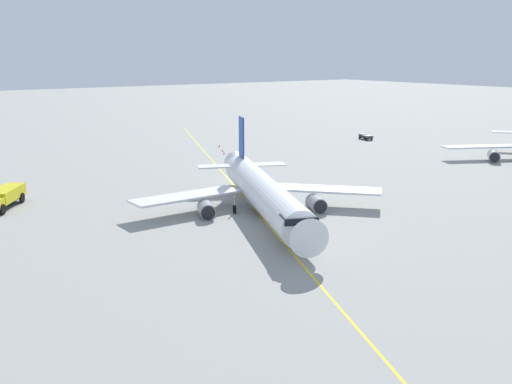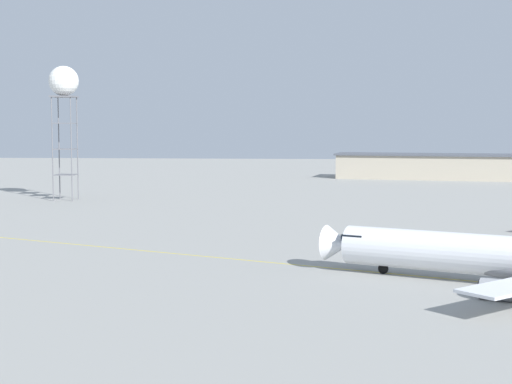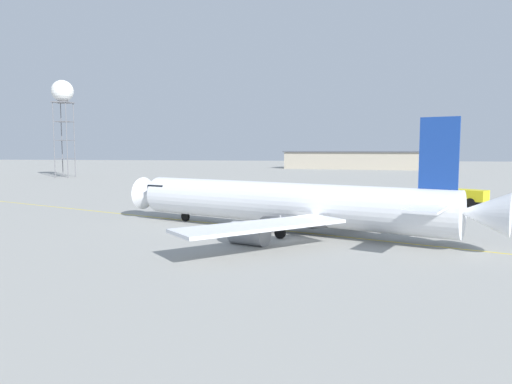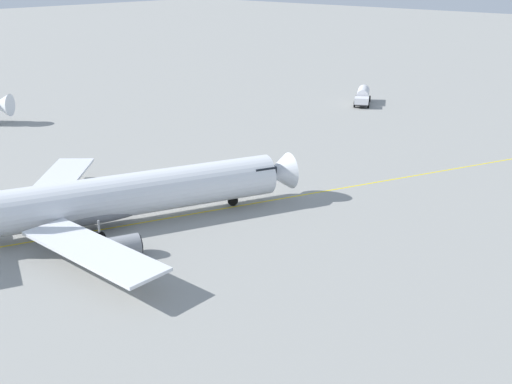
% 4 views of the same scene
% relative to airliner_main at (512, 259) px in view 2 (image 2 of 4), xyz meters
% --- Properties ---
extents(airliner_main, '(31.53, 38.60, 11.21)m').
position_rel_airliner_main_xyz_m(airliner_main, '(0.00, 0.00, 0.00)').
color(airliner_main, white).
rests_on(airliner_main, ground_plane).
extents(radar_tower, '(6.40, 6.40, 28.92)m').
position_rel_airliner_main_xyz_m(radar_tower, '(-83.56, -74.58, 22.11)').
color(radar_tower, slate).
rests_on(radar_tower, ground_plane).
extents(terminal_shed, '(27.21, 68.55, 7.66)m').
position_rel_airliner_main_xyz_m(terminal_shed, '(-157.82, 18.47, 1.06)').
color(terminal_shed, '#B2A893').
rests_on(terminal_shed, ground_plane).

